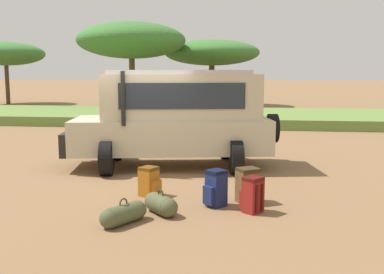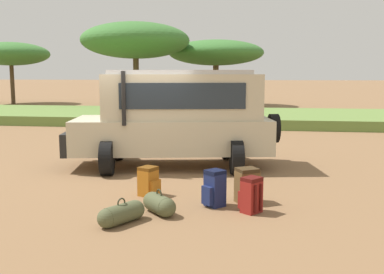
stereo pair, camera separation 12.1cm
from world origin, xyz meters
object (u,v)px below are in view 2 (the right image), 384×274
at_px(duffel_bag_low_black_case, 122,214).
at_px(acacia_tree_right_mid, 216,53).
at_px(backpack_beside_front_wheel, 149,182).
at_px(backpack_cluster_center, 247,186).
at_px(acacia_tree_centre_back, 136,41).
at_px(safari_vehicle, 177,116).
at_px(backpack_outermost, 214,189).
at_px(acacia_tree_left_mid, 11,54).
at_px(backpack_near_rear_wheel, 251,195).
at_px(duffel_bag_soft_canvas, 159,204).

distance_m(duffel_bag_low_black_case, acacia_tree_right_mid, 27.04).
distance_m(backpack_beside_front_wheel, backpack_cluster_center, 1.91).
xyz_separation_m(duffel_bag_low_black_case, acacia_tree_centre_back, (-6.02, 22.63, 4.35)).
distance_m(safari_vehicle, backpack_outermost, 3.73).
relative_size(duffel_bag_low_black_case, acacia_tree_right_mid, 0.12).
xyz_separation_m(backpack_outermost, acacia_tree_right_mid, (-2.46, 25.61, 3.55)).
bearing_deg(acacia_tree_left_mid, backpack_beside_front_wheel, -55.22).
distance_m(duffel_bag_low_black_case, acacia_tree_left_mid, 31.36).
bearing_deg(acacia_tree_centre_back, backpack_outermost, -71.03).
bearing_deg(acacia_tree_centre_back, acacia_tree_left_mid, 162.28).
height_order(backpack_near_rear_wheel, acacia_tree_left_mid, acacia_tree_left_mid).
height_order(backpack_cluster_center, backpack_outermost, backpack_outermost).
bearing_deg(acacia_tree_centre_back, backpack_near_rear_wheel, -69.72).
distance_m(duffel_bag_low_black_case, duffel_bag_soft_canvas, 0.75).
relative_size(duffel_bag_low_black_case, duffel_bag_soft_canvas, 1.21).
height_order(backpack_beside_front_wheel, acacia_tree_centre_back, acacia_tree_centre_back).
height_order(backpack_outermost, acacia_tree_centre_back, acacia_tree_centre_back).
distance_m(acacia_tree_left_mid, acacia_tree_centre_back, 11.49).
xyz_separation_m(safari_vehicle, duffel_bag_soft_canvas, (0.42, -3.93, -1.13)).
xyz_separation_m(backpack_cluster_center, acacia_tree_left_mid, (-18.88, 24.64, 3.55)).
height_order(backpack_beside_front_wheel, acacia_tree_right_mid, acacia_tree_right_mid).
distance_m(backpack_cluster_center, acacia_tree_centre_back, 22.97).
relative_size(backpack_near_rear_wheel, duffel_bag_soft_canvas, 0.92).
height_order(duffel_bag_soft_canvas, acacia_tree_left_mid, acacia_tree_left_mid).
bearing_deg(acacia_tree_right_mid, backpack_beside_front_wheel, -87.44).
bearing_deg(acacia_tree_left_mid, acacia_tree_centre_back, -17.72).
bearing_deg(backpack_beside_front_wheel, acacia_tree_centre_back, 106.10).
bearing_deg(backpack_cluster_center, acacia_tree_centre_back, 110.60).
bearing_deg(duffel_bag_soft_canvas, safari_vehicle, 96.13).
height_order(safari_vehicle, duffel_bag_soft_canvas, safari_vehicle).
bearing_deg(safari_vehicle, acacia_tree_centre_back, 108.55).
bearing_deg(duffel_bag_soft_canvas, acacia_tree_left_mid, 124.31).
bearing_deg(duffel_bag_low_black_case, acacia_tree_right_mid, 92.35).
bearing_deg(backpack_near_rear_wheel, acacia_tree_right_mid, 96.85).
bearing_deg(acacia_tree_right_mid, acacia_tree_left_mid, -177.70).
relative_size(backpack_cluster_center, acacia_tree_centre_back, 0.09).
relative_size(safari_vehicle, backpack_beside_front_wheel, 9.61).
bearing_deg(backpack_beside_front_wheel, duffel_bag_low_black_case, -90.87).
bearing_deg(backpack_cluster_center, duffel_bag_low_black_case, -142.33).
bearing_deg(backpack_beside_front_wheel, duffel_bag_soft_canvas, -67.43).
relative_size(backpack_beside_front_wheel, backpack_near_rear_wheel, 0.92).
height_order(backpack_beside_front_wheel, duffel_bag_low_black_case, backpack_beside_front_wheel).
bearing_deg(safari_vehicle, backpack_beside_front_wheel, -90.66).
relative_size(acacia_tree_left_mid, acacia_tree_centre_back, 0.83).
distance_m(safari_vehicle, backpack_near_rear_wheel, 4.23).
height_order(backpack_cluster_center, acacia_tree_centre_back, acacia_tree_centre_back).
bearing_deg(backpack_near_rear_wheel, backpack_outermost, 157.93).
bearing_deg(backpack_beside_front_wheel, safari_vehicle, 89.34).
bearing_deg(backpack_cluster_center, backpack_outermost, -149.30).
height_order(backpack_near_rear_wheel, backpack_outermost, backpack_outermost).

